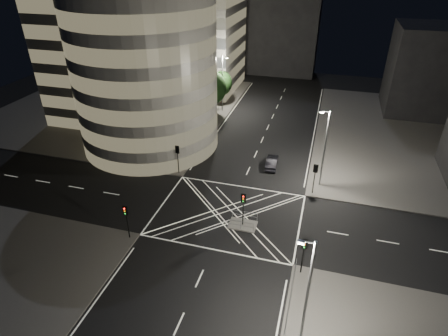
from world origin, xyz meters
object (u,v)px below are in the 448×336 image
(traffic_signal_fl, at_px, (178,154))
(traffic_signal_nr, at_px, (304,250))
(traffic_signal_fr, at_px, (315,174))
(street_lamp_left_far, at_px, (223,82))
(street_lamp_right_far, at_px, (324,147))
(sedan, at_px, (272,162))
(traffic_signal_island, at_px, (243,204))
(street_lamp_left_near, at_px, (186,120))
(traffic_signal_nl, at_px, (126,216))
(central_island, at_px, (243,225))
(street_lamp_right_near, at_px, (307,292))

(traffic_signal_fl, xyz_separation_m, traffic_signal_nr, (17.60, -13.60, 0.00))
(traffic_signal_fl, xyz_separation_m, traffic_signal_fr, (17.60, 0.00, 0.00))
(street_lamp_left_far, height_order, street_lamp_right_far, same)
(sedan, bearing_deg, street_lamp_right_far, 151.63)
(traffic_signal_island, height_order, sedan, traffic_signal_island)
(street_lamp_left_near, xyz_separation_m, street_lamp_right_far, (18.87, -3.00, 0.00))
(street_lamp_left_near, relative_size, street_lamp_right_far, 1.00)
(street_lamp_right_far, bearing_deg, traffic_signal_nr, -92.30)
(sedan, bearing_deg, street_lamp_left_near, -3.37)
(traffic_signal_nl, xyz_separation_m, traffic_signal_fr, (17.60, 13.60, 0.00))
(traffic_signal_nl, xyz_separation_m, traffic_signal_nr, (17.60, 0.00, 0.00))
(traffic_signal_fl, distance_m, traffic_signal_nl, 13.60)
(traffic_signal_nr, xyz_separation_m, street_lamp_right_far, (0.64, 15.80, 2.63))
(street_lamp_left_near, relative_size, sedan, 2.34)
(traffic_signal_nr, xyz_separation_m, street_lamp_left_near, (-18.24, 18.80, 2.63))
(traffic_signal_fl, xyz_separation_m, traffic_signal_island, (10.80, -8.30, 0.00))
(street_lamp_left_far, bearing_deg, street_lamp_right_far, -48.06)
(street_lamp_left_near, distance_m, street_lamp_left_far, 18.00)
(traffic_signal_fr, height_order, street_lamp_left_near, street_lamp_left_near)
(central_island, relative_size, street_lamp_left_near, 0.30)
(central_island, xyz_separation_m, traffic_signal_nr, (6.80, -5.30, 2.84))
(traffic_signal_fl, relative_size, sedan, 0.94)
(central_island, relative_size, traffic_signal_fr, 0.75)
(central_island, xyz_separation_m, street_lamp_left_near, (-11.44, 13.50, 5.47))
(central_island, bearing_deg, sedan, 86.39)
(traffic_signal_fl, distance_m, street_lamp_left_far, 23.36)
(traffic_signal_nl, height_order, traffic_signal_fr, same)
(traffic_signal_fr, height_order, traffic_signal_island, same)
(traffic_signal_nr, xyz_separation_m, traffic_signal_island, (-6.80, 5.30, 0.00))
(street_lamp_left_far, relative_size, street_lamp_right_near, 1.00)
(street_lamp_right_far, bearing_deg, traffic_signal_island, -125.30)
(street_lamp_right_far, distance_m, street_lamp_right_near, 23.00)
(traffic_signal_island, xyz_separation_m, street_lamp_right_near, (7.44, -12.50, 2.63))
(traffic_signal_nr, xyz_separation_m, street_lamp_left_far, (-18.24, 36.80, 2.63))
(traffic_signal_fl, distance_m, street_lamp_right_far, 18.55)
(traffic_signal_island, relative_size, street_lamp_left_far, 0.40)
(traffic_signal_fr, relative_size, street_lamp_left_far, 0.40)
(street_lamp_right_near, bearing_deg, traffic_signal_fl, 131.24)
(central_island, distance_m, street_lamp_left_near, 18.52)
(street_lamp_left_far, bearing_deg, traffic_signal_fl, -88.43)
(traffic_signal_fr, xyz_separation_m, street_lamp_right_near, (0.64, -20.80, 2.63))
(traffic_signal_fl, relative_size, traffic_signal_nr, 1.00)
(street_lamp_left_near, bearing_deg, traffic_signal_nl, -88.06)
(traffic_signal_nr, relative_size, traffic_signal_island, 1.00)
(traffic_signal_island, relative_size, street_lamp_right_near, 0.40)
(traffic_signal_nl, relative_size, traffic_signal_nr, 1.00)
(traffic_signal_fl, bearing_deg, central_island, -37.54)
(traffic_signal_fr, xyz_separation_m, traffic_signal_island, (-6.80, -8.30, 0.00))
(street_lamp_right_near, bearing_deg, traffic_signal_island, 120.75)
(central_island, relative_size, street_lamp_left_far, 0.30)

